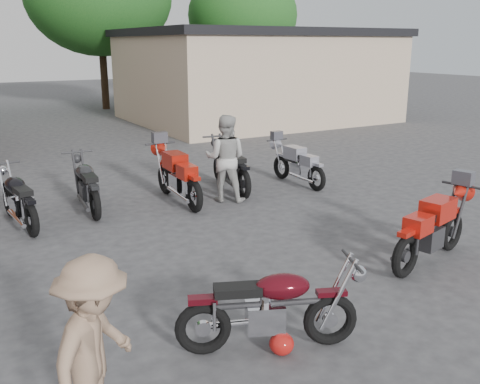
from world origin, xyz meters
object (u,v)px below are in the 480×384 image
helmet (282,344)px  row_bike_6 (297,162)px  person_tan (95,352)px  row_bike_4 (178,173)px  person_light (225,158)px  row_bike_5 (230,164)px  vintage_motorcycle (272,302)px  row_bike_3 (86,182)px  row_bike_2 (18,196)px  sportbike (433,226)px

helmet → row_bike_6: size_ratio=0.15×
person_tan → row_bike_4: size_ratio=0.77×
person_light → row_bike_5: (0.50, 0.69, -0.30)m
vintage_motorcycle → person_tan: (-1.98, -0.42, 0.26)m
row_bike_6 → row_bike_4: bearing=86.9°
person_tan → row_bike_5: (4.79, 6.36, -0.21)m
person_light → person_tan: bearing=91.1°
vintage_motorcycle → row_bike_3: row_bike_3 is taller
helmet → person_light: (2.28, 5.39, 0.78)m
person_light → row_bike_5: 0.90m
helmet → row_bike_2: bearing=106.5°
vintage_motorcycle → person_tan: bearing=-145.5°
sportbike → person_tan: (-5.37, -1.21, 0.23)m
row_bike_3 → row_bike_6: bearing=-91.5°
vintage_motorcycle → sportbike: sportbike is taller
row_bike_2 → helmet: bearing=-169.8°
helmet → person_light: person_light is taller
helmet → person_tan: person_tan is taller
sportbike → row_bike_4: size_ratio=0.95×
vintage_motorcycle → row_bike_4: row_bike_4 is taller
sportbike → row_bike_5: (-0.57, 5.15, 0.02)m
row_bike_2 → row_bike_3: size_ratio=0.99×
row_bike_5 → row_bike_3: bearing=96.7°
row_bike_3 → row_bike_4: size_ratio=0.93×
row_bike_2 → row_bike_4: size_ratio=0.92×
helmet → sportbike: bearing=15.5°
row_bike_2 → person_light: bearing=-102.7°
helmet → row_bike_5: size_ratio=0.13×
row_bike_5 → person_tan: bearing=151.6°
person_light → person_tan: 7.12m
row_bike_2 → row_bike_4: row_bike_4 is taller
row_bike_2 → row_bike_3: 1.37m
row_bike_4 → row_bike_5: size_ratio=1.01×
sportbike → row_bike_2: 7.06m
row_bike_4 → row_bike_2: bearing=90.2°
helmet → person_tan: bearing=-172.1°
helmet → row_bike_3: row_bike_3 is taller
sportbike → row_bike_6: sportbike is taller
person_light → row_bike_4: bearing=15.6°
person_tan → row_bike_5: bearing=6.3°
row_bike_2 → row_bike_3: bearing=-81.5°
row_bike_3 → row_bike_5: 3.19m
vintage_motorcycle → row_bike_5: (2.81, 5.94, 0.05)m
person_light → row_bike_6: size_ratio=0.99×
person_light → person_tan: (-4.30, -5.67, -0.09)m
person_light → row_bike_3: person_light is taller
sportbike → row_bike_5: row_bike_5 is taller
row_bike_4 → row_bike_5: (1.41, 0.30, -0.01)m
helmet → row_bike_6: (4.37, 5.72, 0.41)m
person_tan → row_bike_4: bearing=14.1°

